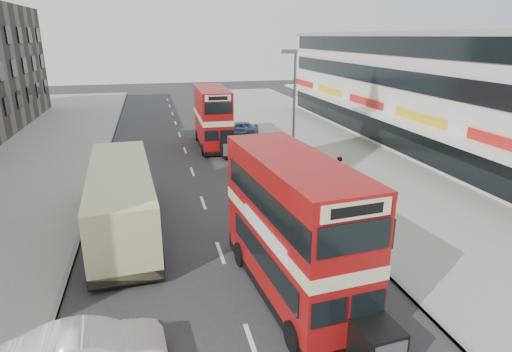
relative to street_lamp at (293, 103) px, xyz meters
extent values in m
cube|color=#28282B|center=(-6.52, 2.00, -4.78)|extent=(12.00, 90.00, 0.01)
cube|color=gray|center=(5.48, 2.00, -4.71)|extent=(12.00, 90.00, 0.15)
cube|color=gray|center=(-18.52, 2.00, -4.71)|extent=(12.00, 90.00, 0.15)
cube|color=gray|center=(-12.62, 2.00, -4.71)|extent=(0.20, 90.00, 0.16)
cube|color=gray|center=(-0.42, 2.00, -4.71)|extent=(0.20, 90.00, 0.16)
cube|color=beige|center=(13.48, 4.00, -0.28)|extent=(8.00, 46.00, 9.00)
cube|color=black|center=(9.43, 4.00, -3.18)|extent=(0.10, 44.00, 2.40)
cube|color=gray|center=(13.48, 4.00, 4.32)|extent=(8.20, 46.20, 0.40)
cube|color=white|center=(8.58, 4.00, -1.78)|extent=(1.80, 44.00, 0.20)
cylinder|color=slate|center=(0.08, 0.00, -0.78)|extent=(0.16, 0.16, 8.00)
cube|color=slate|center=(-0.32, 0.00, 3.22)|extent=(1.00, 0.20, 0.25)
cube|color=black|center=(-4.49, -13.51, -4.45)|extent=(3.16, 7.95, 0.34)
cube|color=maroon|center=(-4.49, -13.51, -3.28)|extent=(3.14, 7.94, 2.13)
cube|color=beige|center=(-4.49, -13.51, -2.07)|extent=(3.18, 7.99, 0.44)
cube|color=maroon|center=(-4.49, -13.51, -0.91)|extent=(3.14, 7.94, 2.03)
cube|color=maroon|center=(-4.49, -13.51, 0.19)|extent=(3.16, 7.97, 0.24)
cube|color=black|center=(-3.47, -17.89, -3.91)|extent=(1.27, 1.27, 1.26)
cube|color=black|center=(-4.05, 8.82, -4.46)|extent=(2.47, 7.47, 0.33)
cube|color=maroon|center=(-4.05, 8.82, -3.34)|extent=(2.45, 7.47, 2.04)
cube|color=beige|center=(-4.05, 8.82, -2.18)|extent=(2.49, 7.52, 0.42)
cube|color=maroon|center=(-4.05, 8.82, -1.07)|extent=(2.45, 7.47, 1.95)
cube|color=maroon|center=(-4.05, 8.82, -0.02)|extent=(2.47, 7.49, 0.23)
cube|color=black|center=(-3.55, 4.54, -3.95)|extent=(1.13, 1.13, 1.21)
cube|color=black|center=(-10.63, -6.66, -4.35)|extent=(3.40, 11.02, 0.43)
cube|color=#C7BA81|center=(-10.63, -6.66, -3.10)|extent=(3.38, 11.02, 2.83)
imported|color=white|center=(-11.18, -16.00, -4.09)|extent=(4.35, 1.82, 1.40)
imported|color=maroon|center=(-1.21, -2.45, -4.17)|extent=(4.33, 1.91, 1.23)
imported|color=#B64512|center=(-1.23, 3.34, -4.17)|extent=(4.65, 2.52, 1.24)
imported|color=#5A82B5|center=(-1.01, 12.74, -4.16)|extent=(3.79, 1.82, 1.25)
imported|color=gray|center=(2.12, -2.88, -3.80)|extent=(0.70, 0.55, 1.68)
imported|color=gray|center=(-2.10, -0.95, -4.33)|extent=(0.69, 1.77, 0.92)
imported|color=#222129|center=(-2.10, -0.95, -3.62)|extent=(0.61, 0.42, 1.63)
camera|label=1|loc=(-8.98, -26.53, 4.15)|focal=30.17mm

